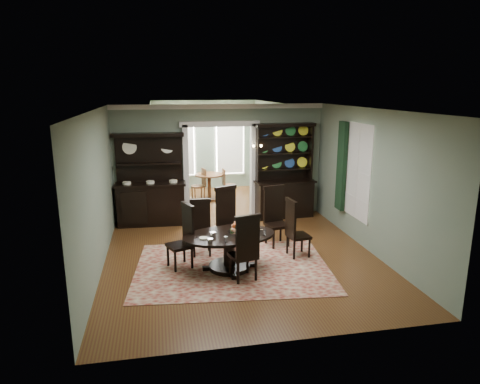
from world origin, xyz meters
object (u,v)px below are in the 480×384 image
(welsh_dresser, at_px, (284,183))
(parlor_table, at_px, (209,183))
(sideboard, at_px, (151,193))
(dining_table, at_px, (229,245))

(welsh_dresser, relative_size, parlor_table, 2.84)
(sideboard, height_order, welsh_dresser, welsh_dresser)
(dining_table, distance_m, parlor_table, 5.31)
(sideboard, bearing_deg, dining_table, -62.51)
(sideboard, relative_size, welsh_dresser, 0.92)
(dining_table, distance_m, sideboard, 3.53)
(sideboard, xyz_separation_m, parlor_table, (1.74, 2.11, -0.28))
(welsh_dresser, xyz_separation_m, parlor_table, (-1.77, 2.11, -0.38))
(dining_table, distance_m, welsh_dresser, 3.80)
(parlor_table, bearing_deg, dining_table, -92.88)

